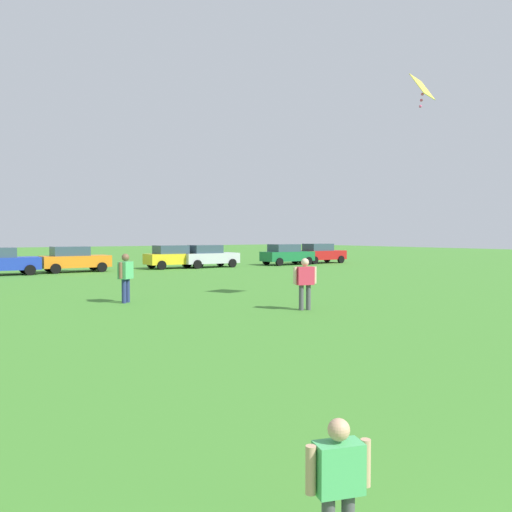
{
  "coord_description": "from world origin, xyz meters",
  "views": [
    {
      "loc": [
        -3.67,
        0.61,
        2.46
      ],
      "look_at": [
        3.1,
        10.85,
        1.97
      ],
      "focal_mm": 37.49,
      "sensor_mm": 36.0,
      "label": 1
    }
  ],
  "objects_px": {
    "parked_car_orange_2": "(74,259)",
    "parked_car_red_6": "(320,253)",
    "parked_car_yellow_3": "(174,257)",
    "parked_car_green_5": "(287,254)",
    "child_kite_flyer": "(338,478)",
    "bystander_near_trees": "(126,274)",
    "adult_bystander": "(305,279)",
    "kite": "(422,89)",
    "parked_car_silver_4": "(208,256)"
  },
  "relations": [
    {
      "from": "kite",
      "to": "parked_car_green_5",
      "type": "xyz_separation_m",
      "value": [
        10.42,
        21.97,
        -6.78
      ]
    },
    {
      "from": "parked_car_red_6",
      "to": "parked_car_orange_2",
      "type": "bearing_deg",
      "value": 178.59
    },
    {
      "from": "kite",
      "to": "child_kite_flyer",
      "type": "bearing_deg",
      "value": -142.59
    },
    {
      "from": "kite",
      "to": "parked_car_red_6",
      "type": "height_order",
      "value": "kite"
    },
    {
      "from": "parked_car_orange_2",
      "to": "parked_car_red_6",
      "type": "distance_m",
      "value": 20.58
    },
    {
      "from": "adult_bystander",
      "to": "parked_car_orange_2",
      "type": "relative_size",
      "value": 0.39
    },
    {
      "from": "child_kite_flyer",
      "to": "parked_car_green_5",
      "type": "bearing_deg",
      "value": 71.04
    },
    {
      "from": "parked_car_orange_2",
      "to": "parked_car_red_6",
      "type": "xyz_separation_m",
      "value": [
        20.57,
        -0.51,
        0.0
      ]
    },
    {
      "from": "child_kite_flyer",
      "to": "parked_car_orange_2",
      "type": "bearing_deg",
      "value": 95.78
    },
    {
      "from": "child_kite_flyer",
      "to": "adult_bystander",
      "type": "bearing_deg",
      "value": 69.6
    },
    {
      "from": "kite",
      "to": "parked_car_red_6",
      "type": "bearing_deg",
      "value": 57.35
    },
    {
      "from": "adult_bystander",
      "to": "parked_car_yellow_3",
      "type": "xyz_separation_m",
      "value": [
        5.49,
        21.98,
        -0.15
      ]
    },
    {
      "from": "adult_bystander",
      "to": "parked_car_green_5",
      "type": "height_order",
      "value": "adult_bystander"
    },
    {
      "from": "parked_car_orange_2",
      "to": "parked_car_green_5",
      "type": "xyz_separation_m",
      "value": [
        16.61,
        -0.98,
        0.0
      ]
    },
    {
      "from": "parked_car_silver_4",
      "to": "parked_car_green_5",
      "type": "bearing_deg",
      "value": -3.78
    },
    {
      "from": "parked_car_orange_2",
      "to": "parked_car_yellow_3",
      "type": "distance_m",
      "value": 7.07
    },
    {
      "from": "adult_bystander",
      "to": "parked_car_silver_4",
      "type": "bearing_deg",
      "value": 86.32
    },
    {
      "from": "bystander_near_trees",
      "to": "adult_bystander",
      "type": "bearing_deg",
      "value": -91.31
    },
    {
      "from": "child_kite_flyer",
      "to": "parked_car_green_5",
      "type": "height_order",
      "value": "parked_car_green_5"
    },
    {
      "from": "parked_car_yellow_3",
      "to": "parked_car_silver_4",
      "type": "bearing_deg",
      "value": -8.63
    },
    {
      "from": "adult_bystander",
      "to": "parked_car_red_6",
      "type": "relative_size",
      "value": 0.39
    },
    {
      "from": "parked_car_yellow_3",
      "to": "parked_car_red_6",
      "type": "bearing_deg",
      "value": -1.6
    },
    {
      "from": "bystander_near_trees",
      "to": "kite",
      "type": "xyz_separation_m",
      "value": [
        8.83,
        -5.87,
        6.58
      ]
    },
    {
      "from": "kite",
      "to": "parked_car_orange_2",
      "type": "relative_size",
      "value": 0.31
    },
    {
      "from": "adult_bystander",
      "to": "parked_car_orange_2",
      "type": "height_order",
      "value": "adult_bystander"
    },
    {
      "from": "parked_car_yellow_3",
      "to": "parked_car_red_6",
      "type": "height_order",
      "value": "same"
    },
    {
      "from": "bystander_near_trees",
      "to": "kite",
      "type": "distance_m",
      "value": 12.48
    },
    {
      "from": "adult_bystander",
      "to": "bystander_near_trees",
      "type": "relative_size",
      "value": 0.95
    },
    {
      "from": "bystander_near_trees",
      "to": "parked_car_orange_2",
      "type": "height_order",
      "value": "bystander_near_trees"
    },
    {
      "from": "parked_car_silver_4",
      "to": "parked_car_red_6",
      "type": "xyz_separation_m",
      "value": [
        10.91,
        0.02,
        0.0
      ]
    },
    {
      "from": "bystander_near_trees",
      "to": "parked_car_orange_2",
      "type": "relative_size",
      "value": 0.41
    },
    {
      "from": "child_kite_flyer",
      "to": "kite",
      "type": "distance_m",
      "value": 17.58
    },
    {
      "from": "adult_bystander",
      "to": "parked_car_silver_4",
      "type": "relative_size",
      "value": 0.39
    },
    {
      "from": "kite",
      "to": "parked_car_red_6",
      "type": "relative_size",
      "value": 0.31
    },
    {
      "from": "child_kite_flyer",
      "to": "parked_car_red_6",
      "type": "height_order",
      "value": "parked_car_red_6"
    },
    {
      "from": "adult_bystander",
      "to": "kite",
      "type": "relative_size",
      "value": 1.28
    },
    {
      "from": "parked_car_green_5",
      "to": "child_kite_flyer",
      "type": "bearing_deg",
      "value": -126.18
    },
    {
      "from": "parked_car_orange_2",
      "to": "parked_car_yellow_3",
      "type": "height_order",
      "value": "same"
    },
    {
      "from": "kite",
      "to": "parked_car_yellow_3",
      "type": "height_order",
      "value": "kite"
    },
    {
      "from": "child_kite_flyer",
      "to": "parked_car_silver_4",
      "type": "xyz_separation_m",
      "value": [
        16.29,
        32.23,
        0.2
      ]
    },
    {
      "from": "bystander_near_trees",
      "to": "parked_car_red_6",
      "type": "xyz_separation_m",
      "value": [
        23.21,
        16.58,
        -0.2
      ]
    },
    {
      "from": "child_kite_flyer",
      "to": "adult_bystander",
      "type": "relative_size",
      "value": 0.65
    },
    {
      "from": "parked_car_yellow_3",
      "to": "parked_car_red_6",
      "type": "relative_size",
      "value": 1.0
    },
    {
      "from": "child_kite_flyer",
      "to": "parked_car_yellow_3",
      "type": "distance_m",
      "value": 35.39
    },
    {
      "from": "kite",
      "to": "adult_bystander",
      "type": "bearing_deg",
      "value": 169.55
    },
    {
      "from": "adult_bystander",
      "to": "parked_car_green_5",
      "type": "bearing_deg",
      "value": 71.42
    },
    {
      "from": "bystander_near_trees",
      "to": "child_kite_flyer",
      "type": "bearing_deg",
      "value": -145.64
    },
    {
      "from": "parked_car_red_6",
      "to": "bystander_near_trees",
      "type": "bearing_deg",
      "value": -144.47
    },
    {
      "from": "parked_car_orange_2",
      "to": "parked_car_silver_4",
      "type": "distance_m",
      "value": 9.68
    },
    {
      "from": "child_kite_flyer",
      "to": "parked_car_red_6",
      "type": "bearing_deg",
      "value": 67.08
    }
  ]
}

